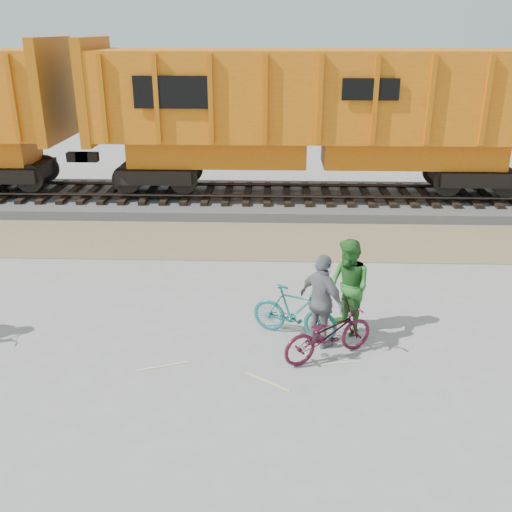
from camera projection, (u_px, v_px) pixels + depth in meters
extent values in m
plane|color=#9E9E99|center=(225.00, 344.00, 10.56)|extent=(120.00, 120.00, 0.00)
cube|color=#8F7758|center=(242.00, 240.00, 15.66)|extent=(120.00, 3.00, 0.02)
cube|color=slate|center=(248.00, 200.00, 18.85)|extent=(120.00, 4.00, 0.30)
cube|color=black|center=(53.00, 192.00, 18.98)|extent=(0.22, 2.60, 0.12)
cube|color=black|center=(248.00, 194.00, 18.77)|extent=(0.22, 2.60, 0.12)
cube|color=black|center=(447.00, 195.00, 18.57)|extent=(0.22, 2.60, 0.12)
cylinder|color=#382821|center=(247.00, 196.00, 18.06)|extent=(120.00, 0.12, 0.12)
cylinder|color=#382821|center=(249.00, 184.00, 19.40)|extent=(120.00, 0.12, 0.12)
cube|color=#B75C0B|center=(54.00, 90.00, 17.74)|extent=(0.30, 3.06, 3.10)
cube|color=black|center=(313.00, 177.00, 18.49)|extent=(11.20, 2.20, 0.80)
cube|color=orange|center=(314.00, 151.00, 18.17)|extent=(11.76, 1.65, 0.90)
cube|color=orange|center=(316.00, 94.00, 17.52)|extent=(14.00, 3.00, 2.60)
cube|color=#B75C0B|center=(96.00, 90.00, 17.70)|extent=(0.30, 3.06, 3.10)
cube|color=black|center=(172.00, 92.00, 16.11)|extent=(2.20, 0.04, 0.90)
imported|color=#197673|center=(295.00, 312.00, 10.66)|extent=(1.72, 1.04, 1.00)
imported|color=#4C1224|center=(328.00, 333.00, 9.97)|extent=(1.86, 1.41, 0.94)
imported|color=#2E772B|center=(348.00, 287.00, 10.66)|extent=(1.04, 1.12, 1.85)
imported|color=slate|center=(322.00, 302.00, 10.19)|extent=(1.01, 1.07, 1.78)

